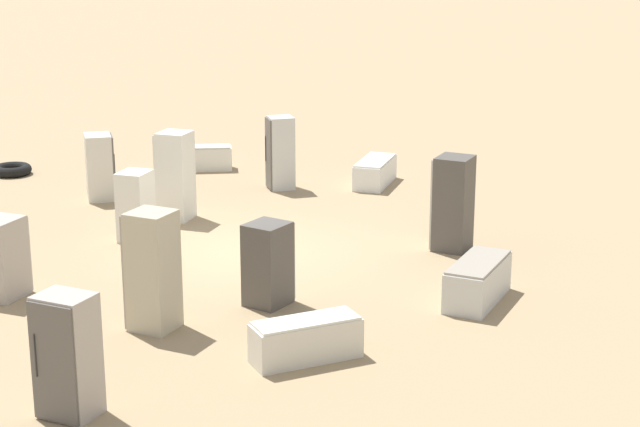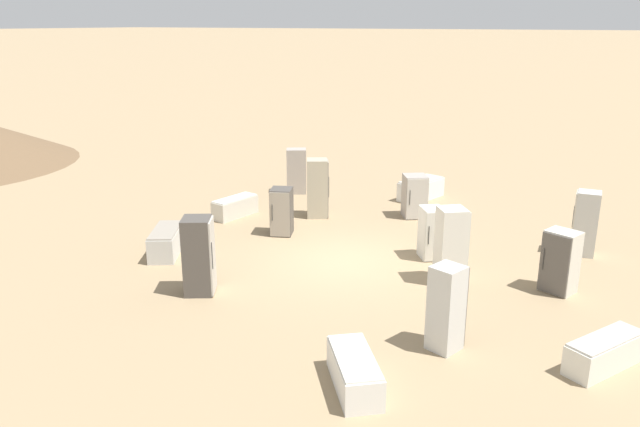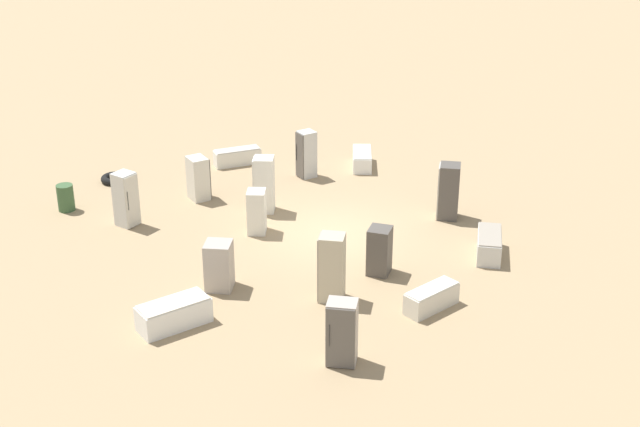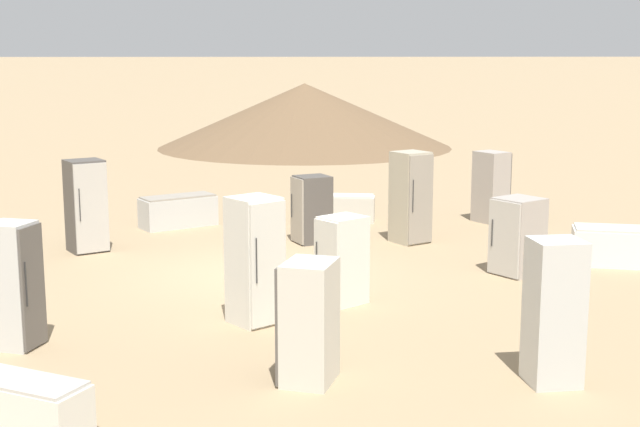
% 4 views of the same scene
% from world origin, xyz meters
% --- Properties ---
extents(ground_plane, '(1000.00, 1000.00, 0.00)m').
position_xyz_m(ground_plane, '(0.00, 0.00, 0.00)').
color(ground_plane, '#9E8460').
extents(discarded_fridge_0, '(1.83, 1.46, 0.72)m').
position_xyz_m(discarded_fridge_0, '(1.90, -4.56, 0.36)').
color(discarded_fridge_0, silver).
rests_on(discarded_fridge_0, ground_plane).
extents(discarded_fridge_1, '(1.05, 1.03, 1.40)m').
position_xyz_m(discarded_fridge_1, '(-4.71, 0.23, 0.70)').
color(discarded_fridge_1, '#A89E93').
rests_on(discarded_fridge_1, ground_plane).
extents(discarded_fridge_2, '(0.90, 0.92, 1.93)m').
position_xyz_m(discarded_fridge_2, '(-3.19, -2.58, 0.97)').
color(discarded_fridge_2, '#B2A88E').
rests_on(discarded_fridge_2, ground_plane).
extents(discarded_fridge_3, '(0.65, 0.69, 1.80)m').
position_xyz_m(discarded_fridge_3, '(-3.67, 5.56, 0.90)').
color(discarded_fridge_3, silver).
rests_on(discarded_fridge_3, ground_plane).
extents(discarded_fridge_4, '(2.02, 1.25, 0.72)m').
position_xyz_m(discarded_fridge_4, '(-6.92, -0.35, 0.36)').
color(discarded_fridge_4, white).
rests_on(discarded_fridge_4, ground_plane).
extents(discarded_fridge_5, '(0.90, 0.87, 1.42)m').
position_xyz_m(discarded_fridge_5, '(-1.38, 1.96, 0.71)').
color(discarded_fridge_5, silver).
rests_on(discarded_fridge_5, ground_plane).
extents(discarded_fridge_6, '(1.82, 1.33, 0.62)m').
position_xyz_m(discarded_fridge_6, '(2.50, 6.69, 0.31)').
color(discarded_fridge_6, silver).
rests_on(discarded_fridge_6, ground_plane).
extents(discarded_fridge_7, '(0.89, 0.84, 1.42)m').
position_xyz_m(discarded_fridge_7, '(-1.10, -2.67, 0.71)').
color(discarded_fridge_7, '#4C4742').
rests_on(discarded_fridge_7, ground_plane).
extents(discarded_fridge_8, '(0.92, 0.92, 1.91)m').
position_xyz_m(discarded_fridge_8, '(-0.02, 2.92, 0.95)').
color(discarded_fridge_8, silver).
rests_on(discarded_fridge_8, ground_plane).
extents(discarded_fridge_9, '(0.88, 0.92, 1.68)m').
position_xyz_m(discarded_fridge_9, '(-5.45, -4.75, 0.84)').
color(discarded_fridge_9, '#A89E93').
rests_on(discarded_fridge_9, ground_plane).
extents(discarded_fridge_10, '(1.70, 0.82, 0.64)m').
position_xyz_m(discarded_fridge_10, '(-1.88, -4.99, 0.32)').
color(discarded_fridge_10, beige).
rests_on(discarded_fridge_10, ground_plane).
extents(discarded_fridge_11, '(0.74, 0.70, 1.75)m').
position_xyz_m(discarded_fridge_11, '(3.24, 3.86, 0.87)').
color(discarded_fridge_11, silver).
rests_on(discarded_fridge_11, ground_plane).
extents(discarded_fridge_12, '(0.94, 0.94, 1.86)m').
position_xyz_m(discarded_fridge_12, '(3.47, -2.08, 0.93)').
color(discarded_fridge_12, '#4C4742').
rests_on(discarded_fridge_12, ground_plane).
extents(discarded_fridge_13, '(0.82, 0.88, 1.52)m').
position_xyz_m(discarded_fridge_13, '(-0.70, 5.37, 0.76)').
color(discarded_fridge_13, beige).
rests_on(discarded_fridge_13, ground_plane).
extents(discarded_fridge_14, '(1.75, 1.59, 0.62)m').
position_xyz_m(discarded_fridge_14, '(5.35, 2.90, 0.31)').
color(discarded_fridge_14, white).
rests_on(discarded_fridge_14, ground_plane).
extents(scrap_tire, '(0.98, 0.98, 0.26)m').
position_xyz_m(scrap_tire, '(-1.62, 8.87, 0.13)').
color(scrap_tire, black).
rests_on(scrap_tire, ground_plane).
extents(rusty_barrel, '(0.55, 0.55, 0.91)m').
position_xyz_m(rusty_barrel, '(-4.26, 8.07, 0.46)').
color(rusty_barrel, '#385633').
rests_on(rusty_barrel, ground_plane).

